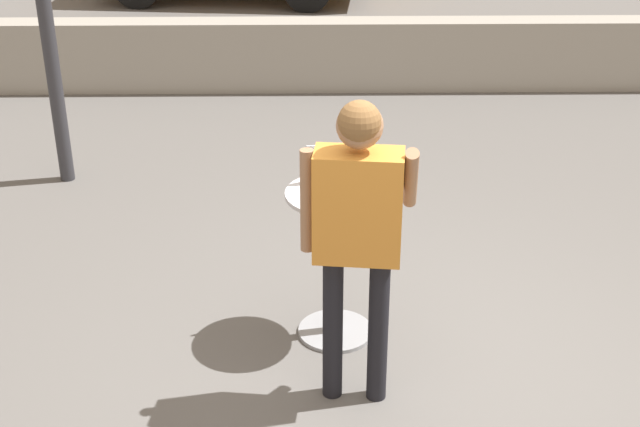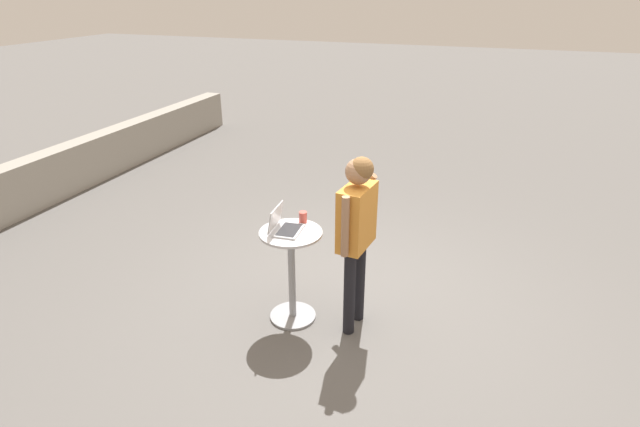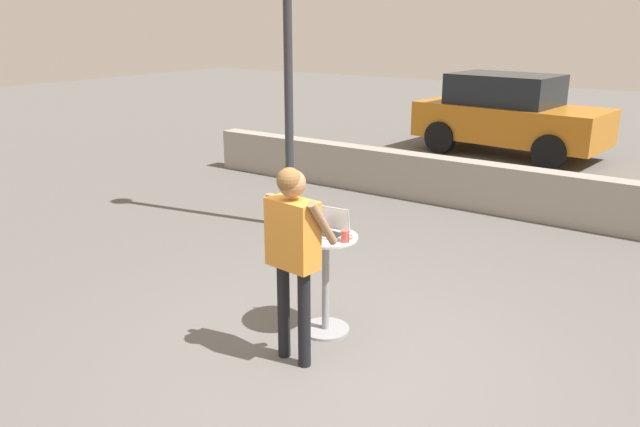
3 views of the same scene
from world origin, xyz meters
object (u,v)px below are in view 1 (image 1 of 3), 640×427
object	(u,v)px
coffee_mug	(378,186)
standing_person	(358,216)
cafe_table	(336,252)
laptop	(336,179)

from	to	relation	value
coffee_mug	standing_person	world-z (taller)	standing_person
cafe_table	coffee_mug	distance (m)	0.51
laptop	standing_person	world-z (taller)	standing_person
cafe_table	laptop	xyz separation A→B (m)	(-0.00, 0.07, 0.45)
cafe_table	standing_person	xyz separation A→B (m)	(0.08, -0.61, 0.55)
cafe_table	laptop	distance (m)	0.45
laptop	coffee_mug	xyz separation A→B (m)	(0.24, -0.10, -0.00)
laptop	cafe_table	bearing A→B (deg)	-86.69
cafe_table	laptop	world-z (taller)	laptop
coffee_mug	standing_person	xyz separation A→B (m)	(-0.15, -0.58, 0.10)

